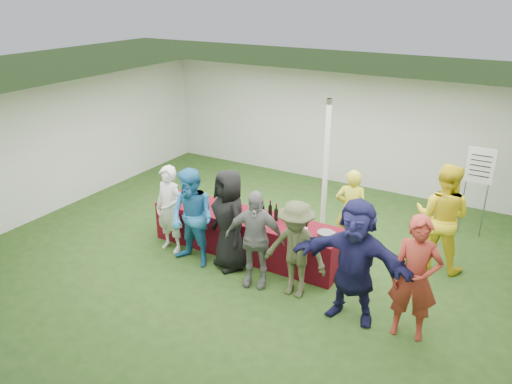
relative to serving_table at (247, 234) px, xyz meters
The scene contains 18 objects.
ground 0.60m from the serving_table, 30.44° to the left, with size 60.00×60.00×0.00m, color #284719.
tent 1.95m from the serving_table, 57.93° to the left, with size 10.00×10.00×10.00m.
serving_table is the anchor object (origin of this frame).
wine_bottles 0.86m from the serving_table, 11.85° to the left, with size 0.83×0.16×0.32m.
wine_glasses 0.71m from the serving_table, 149.53° to the right, with size 2.69×0.14×0.16m.
water_bottle 0.49m from the serving_table, 40.45° to the left, with size 0.07×0.07×0.23m.
bar_towel 1.57m from the serving_table, ahead, with size 0.25×0.18×0.03m, color white.
dump_bucket 1.70m from the serving_table, ahead, with size 0.27×0.27×0.18m, color slate.
wine_list_sign 4.55m from the serving_table, 39.30° to the left, with size 0.50×0.03×1.80m.
staff_pourer 1.95m from the serving_table, 33.86° to the left, with size 0.58×0.38×1.58m, color yellow.
staff_back 3.42m from the serving_table, 21.76° to the left, with size 0.93×0.72×1.91m, color yellow.
customer_0 1.47m from the serving_table, 154.47° to the right, with size 0.60×0.39×1.64m, color silver.
customer_1 1.12m from the serving_table, 126.89° to the right, with size 0.86×0.67×1.76m, color #2673B1.
customer_2 0.77m from the serving_table, 89.45° to the right, with size 0.88×0.57×1.80m, color black.
customer_3 1.15m from the serving_table, 51.70° to the right, with size 0.97×0.41×1.66m, color slate.
customer_4 1.62m from the serving_table, 29.77° to the right, with size 1.04×0.60×1.61m, color #45492B.
customer_5 2.57m from the serving_table, 20.86° to the right, with size 1.76×0.56×1.90m, color #191844.
customer_6 3.35m from the serving_table, 15.20° to the right, with size 0.67×0.44×1.83m, color maroon.
Camera 1 is at (3.83, -7.18, 4.58)m, focal length 35.00 mm.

